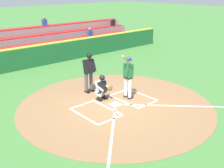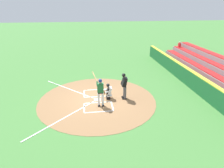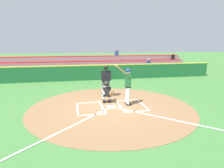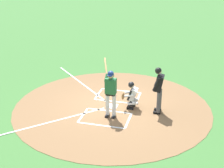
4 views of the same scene
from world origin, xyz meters
name	(u,v)px [view 1 (image 1 of 4)]	position (x,y,z in m)	size (l,w,h in m)	color
ground_plane	(116,105)	(0.00, 0.00, 0.00)	(120.00, 120.00, 0.00)	#427A38
dirt_circle	(116,105)	(0.00, 0.00, 0.01)	(8.00, 8.00, 0.01)	olive
home_plate_and_chalk	(131,111)	(0.00, 0.88, 0.01)	(7.93, 4.91, 0.01)	white
batter	(128,74)	(-0.87, -0.16, 1.10)	(0.96, 0.67, 2.13)	white
catcher	(102,87)	(0.06, -0.78, 0.59)	(0.59, 0.61, 1.13)	black
plate_umpire	(89,70)	(-0.06, -1.87, 1.08)	(0.58, 0.41, 1.86)	#4C4C51
baseball	(93,100)	(0.45, -0.98, 0.04)	(0.07, 0.07, 0.07)	white
backstop_wall	(32,56)	(0.00, -7.50, 0.65)	(22.00, 0.36, 1.31)	#1E6033
bleacher_stand	(14,48)	(-0.01, -10.20, 0.70)	(20.00, 3.40, 2.55)	gray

